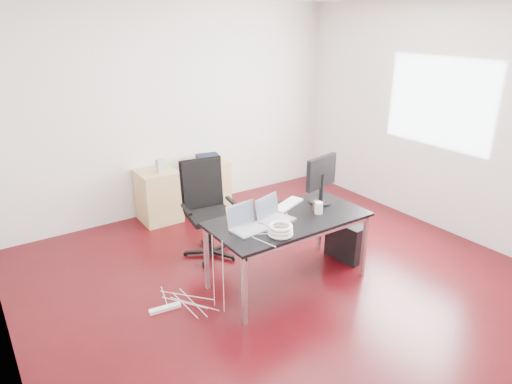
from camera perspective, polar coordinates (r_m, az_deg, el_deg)
room_shell at (r=4.29m, az=4.53°, el=4.79°), size 5.00×5.00×5.00m
desk at (r=4.58m, az=4.06°, el=-3.84°), size 1.60×0.80×0.73m
office_chair at (r=5.22m, az=-6.16°, el=-1.49°), size 0.54×0.56×1.08m
filing_cabinet_left at (r=6.25m, az=-12.10°, el=-0.46°), size 0.50×0.50×0.70m
filing_cabinet_right at (r=6.54m, az=-6.07°, el=0.89°), size 0.50×0.50×0.70m
pc_tower at (r=5.31m, az=11.12°, el=-5.97°), size 0.24×0.47×0.44m
wastebasket at (r=6.41m, az=-8.41°, el=-1.68°), size 0.30×0.30×0.28m
power_strip at (r=4.54m, az=-11.31°, el=-14.07°), size 0.31×0.10×0.04m
laptop_left at (r=4.29m, az=-1.17°, el=-3.97°), size 0.35×0.29×0.23m
laptop_right at (r=4.46m, az=2.22°, el=-2.92°), size 0.39×0.34×0.23m
monitor at (r=4.87m, az=8.16°, el=1.85°), size 0.45×0.26×0.51m
keyboard at (r=4.83m, az=3.96°, el=-1.58°), size 0.46×0.29×0.02m
cup_white at (r=4.66m, az=7.84°, el=-1.99°), size 0.10×0.10×0.12m
cup_brown at (r=4.74m, az=7.56°, el=-1.69°), size 0.09×0.09×0.10m
cable_coil at (r=4.18m, az=3.08°, el=-4.76°), size 0.24×0.24×0.11m
power_adapter at (r=4.25m, az=3.50°, el=-4.89°), size 0.09×0.09×0.03m
speaker at (r=6.04m, az=-11.93°, el=3.23°), size 0.10×0.09×0.18m
navy_garment at (r=6.43m, az=-6.01°, el=4.25°), size 0.35×0.30×0.09m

